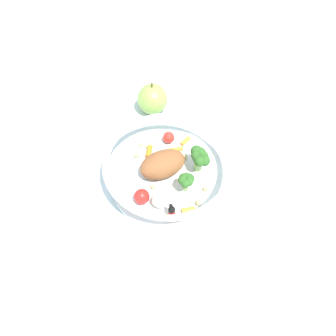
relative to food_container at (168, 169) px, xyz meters
name	(u,v)px	position (x,y,z in m)	size (l,w,h in m)	color
ground_plane	(162,185)	(-0.02, -0.01, -0.03)	(2.40, 2.40, 0.00)	silver
food_container	(168,169)	(0.00, 0.00, 0.00)	(0.26, 0.26, 0.07)	white
loose_apple	(153,99)	(0.01, 0.20, 0.00)	(0.07, 0.07, 0.08)	#8CB74C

